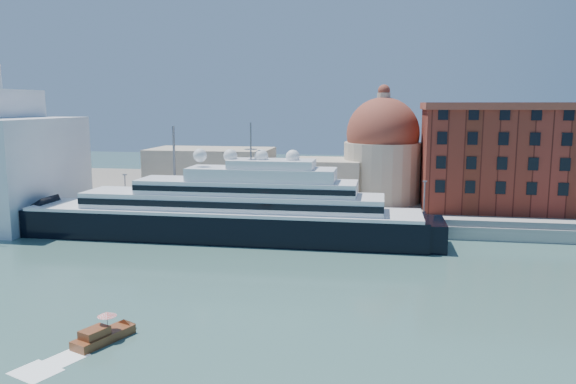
# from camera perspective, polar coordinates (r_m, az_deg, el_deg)

# --- Properties ---
(ground) EXTENTS (400.00, 400.00, 0.00)m
(ground) POSITION_cam_1_polar(r_m,az_deg,el_deg) (82.82, -6.35, -8.64)
(ground) COLOR #38615B
(ground) RESTS_ON ground
(quay) EXTENTS (180.00, 10.00, 2.50)m
(quay) POSITION_cam_1_polar(r_m,az_deg,el_deg) (114.51, -1.71, -3.00)
(quay) COLOR gray
(quay) RESTS_ON ground
(land) EXTENTS (260.00, 72.00, 2.00)m
(land) POSITION_cam_1_polar(r_m,az_deg,el_deg) (154.32, 1.26, 0.02)
(land) COLOR slate
(land) RESTS_ON ground
(quay_fence) EXTENTS (180.00, 0.10, 1.20)m
(quay_fence) POSITION_cam_1_polar(r_m,az_deg,el_deg) (109.82, -2.17, -2.54)
(quay_fence) COLOR slate
(quay_fence) RESTS_ON quay
(superyacht) EXTENTS (84.63, 11.73, 25.29)m
(superyacht) POSITION_cam_1_polar(r_m,az_deg,el_deg) (105.79, -7.99, -2.36)
(superyacht) COLOR black
(superyacht) RESTS_ON ground
(water_taxi) EXTENTS (4.72, 7.25, 3.27)m
(water_taxi) POSITION_cam_1_polar(r_m,az_deg,el_deg) (64.21, -18.35, -13.63)
(water_taxi) COLOR maroon
(water_taxi) RESTS_ON ground
(warehouse) EXTENTS (43.00, 19.00, 23.25)m
(warehouse) POSITION_cam_1_polar(r_m,az_deg,el_deg) (131.81, 22.74, 3.40)
(warehouse) COLOR maroon
(warehouse) RESTS_ON land
(church) EXTENTS (66.00, 18.00, 25.50)m
(church) POSITION_cam_1_polar(r_m,az_deg,el_deg) (135.21, 2.90, 2.97)
(church) COLOR beige
(church) RESTS_ON land
(lamp_posts) EXTENTS (120.80, 2.40, 18.00)m
(lamp_posts) POSITION_cam_1_polar(r_m,az_deg,el_deg) (114.53, -8.13, 1.28)
(lamp_posts) COLOR slate
(lamp_posts) RESTS_ON quay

